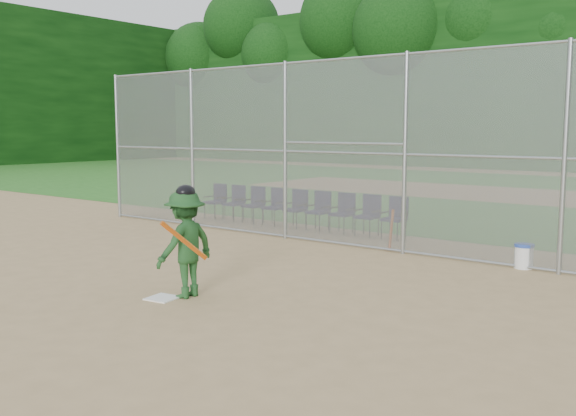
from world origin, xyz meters
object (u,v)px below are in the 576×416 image
Objects in this scene: home_plate at (163,298)px; chair_0 at (215,201)px; water_cooler at (524,256)px; batter_at_plate at (185,243)px.

home_plate is 8.63m from chair_0.
water_cooler is (3.58, 5.38, 0.22)m from home_plate.
chair_0 reaches higher than water_cooler.
home_plate is 0.93× the size of water_cooler.
home_plate is at bearing -123.08° from batter_at_plate.
chair_0 is at bearing 128.90° from home_plate.
water_cooler is 9.09m from chair_0.
batter_at_plate reaches higher than home_plate.
batter_at_plate is at bearing -48.84° from chair_0.
chair_0 is (-8.99, 1.33, 0.25)m from water_cooler.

